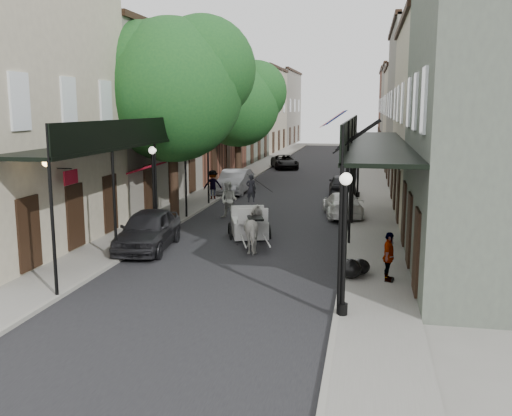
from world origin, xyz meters
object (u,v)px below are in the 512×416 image
at_px(lamppost_right_far, 358,165).
at_px(car_right_near, 342,204).
at_px(lamppost_right_near, 344,242).
at_px(pedestrian_walking, 229,200).
at_px(car_left_near, 148,230).
at_px(tree_near, 181,84).
at_px(pedestrian_sidewalk_right, 389,257).
at_px(horse, 256,230).
at_px(tree_far, 243,101).
at_px(pedestrian_sidewalk_left, 213,185).
at_px(car_left_far, 285,162).
at_px(lamppost_left, 154,189).
at_px(car_left_mid, 235,181).
at_px(carriage, 249,211).
at_px(car_right_far, 342,185).

bearing_deg(lamppost_right_far, car_right_near, -96.19).
relative_size(lamppost_right_near, car_right_near, 0.87).
relative_size(pedestrian_walking, car_left_near, 0.41).
distance_m(tree_near, pedestrian_sidewalk_right, 14.26).
bearing_deg(lamppost_right_far, horse, -104.93).
distance_m(tree_far, pedestrian_sidewalk_left, 9.84).
bearing_deg(pedestrian_sidewalk_right, horse, 64.56).
bearing_deg(car_left_far, lamppost_right_far, -84.45).
bearing_deg(car_right_near, lamppost_left, 30.20).
bearing_deg(pedestrian_walking, car_left_mid, 113.62).
distance_m(lamppost_right_near, car_right_near, 14.24).
bearing_deg(pedestrian_walking, car_left_far, 104.00).
distance_m(car_left_near, car_left_mid, 14.74).
xyz_separation_m(carriage, car_right_far, (3.42, 11.97, -0.38)).
height_order(lamppost_right_far, pedestrian_sidewalk_right, lamppost_right_far).
bearing_deg(tree_far, carriage, -76.93).
height_order(car_left_mid, car_right_near, car_left_mid).
bearing_deg(lamppost_right_far, carriage, -111.69).
xyz_separation_m(tree_far, lamppost_right_far, (8.35, -6.18, -3.79)).
relative_size(lamppost_left, pedestrian_sidewalk_right, 2.41).
bearing_deg(car_left_far, carriage, -102.33).
bearing_deg(carriage, pedestrian_sidewalk_right, -63.81).
bearing_deg(lamppost_left, car_right_near, 39.12).
height_order(tree_far, lamppost_right_near, tree_far).
height_order(pedestrian_sidewalk_right, car_left_near, pedestrian_sidewalk_right).
relative_size(tree_near, lamppost_left, 2.60).
xyz_separation_m(lamppost_left, pedestrian_sidewalk_left, (-0.10, 9.63, -1.09)).
distance_m(pedestrian_sidewalk_left, car_right_far, 8.10).
distance_m(horse, carriage, 2.59).
xyz_separation_m(carriage, car_left_near, (-3.34, -3.03, -0.30)).
bearing_deg(lamppost_right_near, car_left_mid, 110.37).
xyz_separation_m(lamppost_left, car_right_near, (7.57, 6.15, -1.43)).
bearing_deg(car_right_near, pedestrian_sidewalk_right, 90.86).
xyz_separation_m(car_left_far, car_right_far, (5.76, -14.90, 0.08)).
height_order(lamppost_left, carriage, lamppost_left).
distance_m(car_left_mid, car_right_near, 9.66).
height_order(tree_near, lamppost_right_far, tree_near).
relative_size(tree_far, lamppost_left, 2.32).
bearing_deg(tree_far, horse, -76.34).
xyz_separation_m(tree_near, pedestrian_walking, (2.20, 0.39, -5.57)).
xyz_separation_m(lamppost_right_far, carriage, (-4.36, -10.97, -0.98)).
height_order(lamppost_right_near, car_left_near, lamppost_right_near).
bearing_deg(pedestrian_walking, carriage, -51.34).
bearing_deg(lamppost_right_near, tree_near, 124.27).
bearing_deg(lamppost_left, car_left_far, 86.92).
xyz_separation_m(pedestrian_walking, car_left_near, (-1.60, -6.57, -0.15)).
bearing_deg(lamppost_right_near, car_right_near, 92.57).
relative_size(pedestrian_sidewalk_left, car_right_far, 0.42).
relative_size(car_left_far, car_right_far, 1.09).
xyz_separation_m(pedestrian_sidewalk_left, car_left_mid, (0.60, 3.10, -0.20)).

